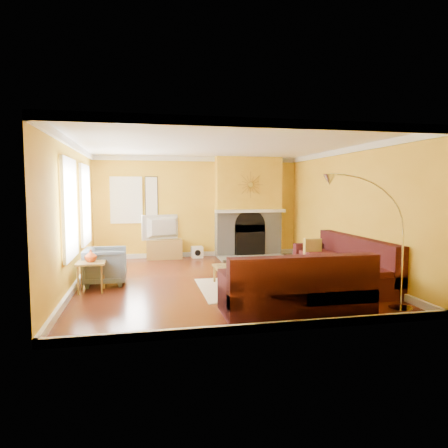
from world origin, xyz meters
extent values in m
cube|color=maroon|center=(0.00, 0.00, -0.01)|extent=(5.50, 6.00, 0.02)
cube|color=white|center=(0.00, 0.00, 2.71)|extent=(5.50, 6.00, 0.02)
cube|color=gold|center=(0.00, 3.01, 1.35)|extent=(5.50, 0.02, 2.70)
cube|color=gold|center=(0.00, -3.01, 1.35)|extent=(5.50, 0.02, 2.70)
cube|color=gold|center=(-2.76, 0.00, 1.35)|extent=(0.02, 6.00, 2.70)
cube|color=gold|center=(2.76, 0.00, 1.35)|extent=(0.02, 6.00, 2.70)
cube|color=white|center=(-2.72, 1.30, 1.50)|extent=(0.06, 1.22, 1.72)
cube|color=white|center=(-2.72, -0.60, 1.50)|extent=(0.06, 1.22, 1.72)
cube|color=white|center=(-1.90, 2.96, 1.55)|extent=(0.82, 0.06, 1.22)
cube|color=white|center=(-1.25, 2.97, 1.60)|extent=(0.34, 0.04, 1.14)
cube|color=white|center=(1.35, 2.56, 1.25)|extent=(1.92, 0.22, 0.08)
cube|color=gray|center=(1.35, 2.25, 0.03)|extent=(1.80, 0.70, 0.06)
cube|color=beige|center=(0.72, -0.74, 0.01)|extent=(2.40, 1.80, 0.02)
cube|color=olive|center=(-0.94, 2.77, 0.25)|extent=(0.92, 0.42, 0.51)
imported|color=black|center=(-0.94, 2.77, 0.83)|extent=(1.12, 0.53, 0.65)
cube|color=white|center=(-0.08, 2.77, 0.15)|extent=(0.30, 0.30, 0.30)
imported|color=slate|center=(-2.20, 0.13, 0.36)|extent=(0.79, 0.76, 0.72)
imported|color=#D14813|center=(-2.41, -0.41, 0.65)|extent=(0.21, 0.21, 0.22)
imported|color=white|center=(0.16, -0.50, 0.39)|extent=(0.28, 0.33, 0.03)
camera|label=1|loc=(-1.49, -7.76, 1.83)|focal=32.00mm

